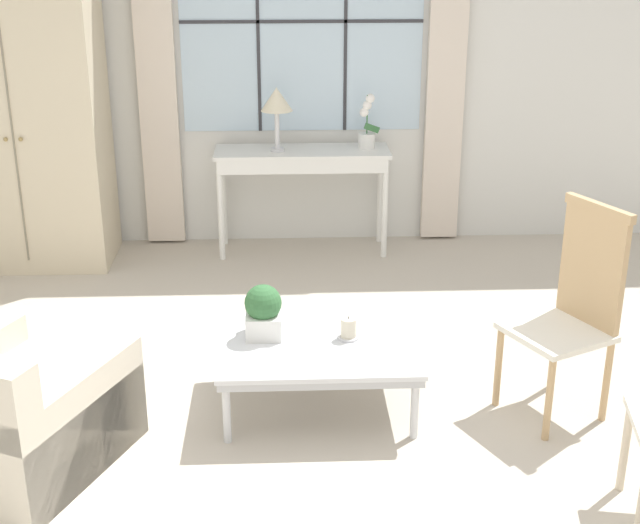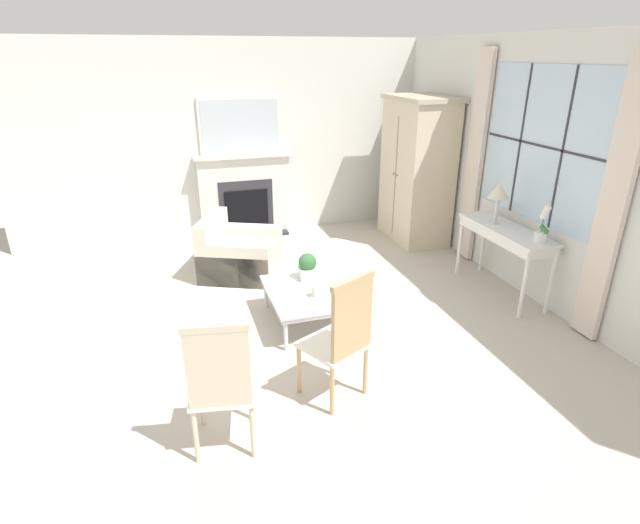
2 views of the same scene
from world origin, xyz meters
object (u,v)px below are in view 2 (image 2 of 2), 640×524
Objects in this scene: fireplace at (245,190)px; armoire at (417,170)px; pillar_candle at (315,292)px; side_chair_wooden at (343,334)px; accent_chair_wooden at (221,381)px; coffee_table at (307,294)px; potted_plant_small at (308,266)px; potted_orchid at (542,228)px; armchair_upholstered at (239,255)px; table_lamp at (499,192)px; console_table at (506,236)px.

fireplace is 0.99× the size of armoire.
fireplace reaches higher than pillar_candle.
side_chair_wooden is 1.00m from accent_chair_wooden.
coffee_table is (2.92, 0.13, -0.37)m from fireplace.
coffee_table is 3.57× the size of potted_plant_small.
potted_plant_small is at bearing -107.94° from potted_orchid.
armchair_upholstered is at bearing -13.23° from fireplace.
potted_plant_small is at bearing -91.96° from table_lamp.
accent_chair_wooden is 1.05× the size of coffee_table.
armoire is 1.86× the size of side_chair_wooden.
coffee_table is (0.02, -2.33, -0.37)m from console_table.
armchair_upholstered is (-1.92, -2.85, -0.69)m from potted_orchid.
potted_orchid is 3.61m from accent_chair_wooden.
table_lamp reaches higher than armchair_upholstered.
armchair_upholstered is 3.11m from accent_chair_wooden.
pillar_candle is (3.08, 0.17, -0.28)m from fireplace.
table_lamp is at bearing 41.76° from fireplace.
table_lamp is (-0.18, -0.03, 0.46)m from console_table.
table_lamp is 1.65× the size of potted_plant_small.
potted_plant_small is (1.70, -2.13, -0.53)m from armoire.
console_table is 4.55× the size of potted_plant_small.
table_lamp is at bearing 65.65° from armchair_upholstered.
armchair_upholstered is at bearing -161.99° from coffee_table.
armchair_upholstered is 1.33m from potted_plant_small.
armoire is 4.02m from side_chair_wooden.
accent_chair_wooden reaches higher than coffee_table.
side_chair_wooden is 3.89× the size of potted_plant_small.
table_lamp reaches higher than coffee_table.
potted_plant_small is (-0.28, 0.09, 0.18)m from coffee_table.
fireplace reaches higher than armchair_upholstered.
side_chair_wooden is 1.32m from coffee_table.
fireplace is 1.73× the size of armchair_upholstered.
armoire reaches higher than accent_chair_wooden.
fireplace is at bearing -179.35° from side_chair_wooden.
console_table is (1.96, 0.11, -0.33)m from armoire.
side_chair_wooden is at bearing -61.56° from console_table.
console_table is 2.76× the size of table_lamp.
fireplace is 1.90× the size of accent_chair_wooden.
potted_orchid is at bearing 108.13° from accent_chair_wooden.
accent_chair_wooden is 2.18m from potted_plant_small.
fireplace reaches higher than console_table.
potted_plant_small is at bearing 25.49° from armchair_upholstered.
armoire is 4.85m from accent_chair_wooden.
accent_chair_wooden is 3.75× the size of potted_plant_small.
side_chair_wooden is (0.82, -2.45, -0.33)m from potted_orchid.
potted_orchid reaches higher than coffee_table.
table_lamp is 2.45m from coffee_table.
coffee_table is (-1.58, 1.04, -0.26)m from accent_chair_wooden.
pillar_candle is (-1.42, 1.08, -0.17)m from accent_chair_wooden.
table_lamp is 0.70m from potted_orchid.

